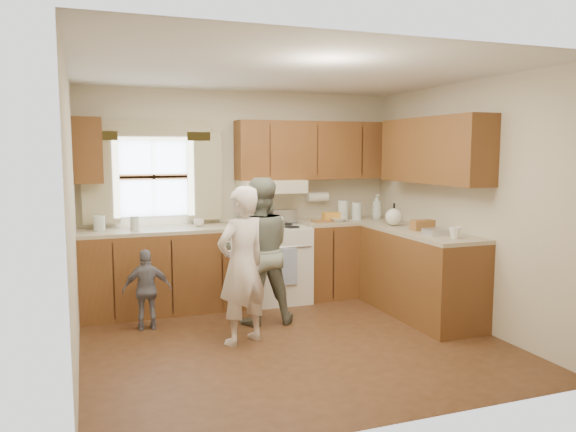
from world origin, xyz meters
name	(u,v)px	position (x,y,z in m)	size (l,w,h in m)	color
room	(293,210)	(0.00, 0.00, 1.25)	(3.80, 3.80, 3.80)	#422614
kitchen_fixtures	(310,235)	(0.62, 1.08, 0.84)	(3.80, 2.25, 2.15)	#4A290F
stove	(274,263)	(0.30, 1.44, 0.47)	(0.76, 0.67, 1.07)	silver
woman_left	(242,265)	(-0.45, 0.13, 0.74)	(0.54, 0.35, 1.48)	silver
woman_right	(259,251)	(-0.12, 0.68, 0.76)	(0.74, 0.58, 1.53)	#293F2E
child	(147,290)	(-1.25, 0.85, 0.41)	(0.48, 0.20, 0.82)	slate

